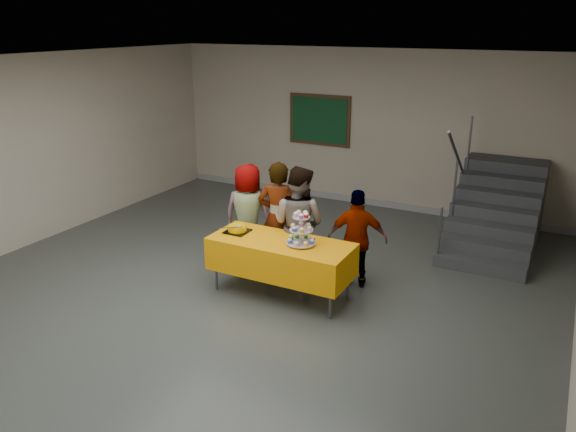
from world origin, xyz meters
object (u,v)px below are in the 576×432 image
(cupcake_stand, at_px, (301,232))
(noticeboard, at_px, (319,120))
(bake_table, at_px, (281,256))
(schoolchild_c, at_px, (298,224))
(schoolchild_b, at_px, (278,218))
(bear_cake, at_px, (237,228))
(schoolchild_a, at_px, (248,214))
(schoolchild_d, at_px, (357,239))
(staircase, at_px, (497,213))

(cupcake_stand, xyz_separation_m, noticeboard, (-1.68, 4.20, 0.65))
(bake_table, distance_m, schoolchild_c, 0.63)
(schoolchild_b, bearing_deg, bake_table, 106.62)
(bear_cake, height_order, schoolchild_a, schoolchild_a)
(schoolchild_d, bearing_deg, noticeboard, -76.70)
(schoolchild_c, bearing_deg, schoolchild_a, -4.62)
(bear_cake, bearing_deg, bake_table, -1.19)
(schoolchild_b, height_order, noticeboard, noticeboard)
(schoolchild_a, bearing_deg, bear_cake, 100.83)
(staircase, bearing_deg, schoolchild_c, -128.89)
(bear_cake, xyz_separation_m, staircase, (2.89, 3.35, -0.34))
(schoolchild_a, relative_size, noticeboard, 1.17)
(schoolchild_a, distance_m, noticeboard, 3.60)
(schoolchild_d, bearing_deg, schoolchild_a, -19.00)
(staircase, bearing_deg, schoolchild_d, -118.45)
(bake_table, height_order, schoolchild_a, schoolchild_a)
(noticeboard, bearing_deg, schoolchild_b, -74.18)
(cupcake_stand, height_order, schoolchild_a, schoolchild_a)
(cupcake_stand, distance_m, schoolchild_b, 0.93)
(schoolchild_a, distance_m, schoolchild_c, 0.92)
(bake_table, xyz_separation_m, noticeboard, (-1.39, 4.20, 1.04))
(bear_cake, relative_size, staircase, 0.15)
(bake_table, bearing_deg, cupcake_stand, 1.39)
(bear_cake, height_order, schoolchild_d, schoolchild_d)
(cupcake_stand, bearing_deg, schoolchild_c, 119.91)
(bake_table, xyz_separation_m, schoolchild_d, (0.78, 0.72, 0.13))
(schoolchild_d, height_order, noticeboard, noticeboard)
(bake_table, bearing_deg, schoolchild_c, 93.73)
(cupcake_stand, xyz_separation_m, bear_cake, (-0.96, 0.01, -0.12))
(schoolchild_b, height_order, schoolchild_d, schoolchild_b)
(schoolchild_c, height_order, noticeboard, noticeboard)
(cupcake_stand, height_order, noticeboard, noticeboard)
(schoolchild_b, distance_m, noticeboard, 3.79)
(bake_table, distance_m, schoolchild_a, 1.21)
(bake_table, bearing_deg, schoolchild_a, 142.22)
(schoolchild_c, height_order, staircase, staircase)
(cupcake_stand, relative_size, schoolchild_c, 0.27)
(schoolchild_d, bearing_deg, schoolchild_b, -14.67)
(schoolchild_b, bearing_deg, bear_cake, 50.83)
(bake_table, relative_size, schoolchild_a, 1.24)
(schoolchild_a, bearing_deg, cupcake_stand, 139.79)
(schoolchild_d, bearing_deg, schoolchild_c, -8.58)
(bear_cake, bearing_deg, cupcake_stand, -0.41)
(bake_table, relative_size, schoolchild_c, 1.15)
(cupcake_stand, relative_size, staircase, 0.19)
(bear_cake, distance_m, schoolchild_c, 0.85)
(bear_cake, height_order, schoolchild_c, schoolchild_c)
(noticeboard, bearing_deg, bake_table, -71.66)
(schoolchild_a, bearing_deg, staircase, -149.94)
(bake_table, xyz_separation_m, schoolchild_a, (-0.94, 0.73, 0.20))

